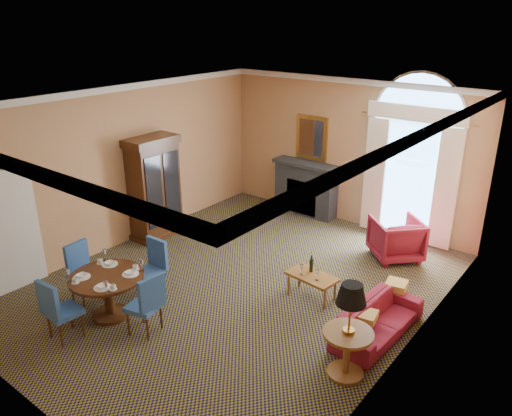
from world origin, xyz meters
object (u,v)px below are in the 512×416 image
Objects in this scene: coffee_table at (312,276)px; side_table at (349,320)px; dining_table at (108,286)px; sofa at (378,320)px; armchair at (396,238)px; armoire at (154,190)px.

side_table is at bearing -37.57° from coffee_table.
coffee_table is (2.19, 2.41, -0.14)m from dining_table.
sofa is 1.37m from coffee_table.
armchair is at bearing 84.01° from coffee_table.
dining_table reaches higher than armchair.
armoire is at bearing 164.68° from side_table.
armchair is at bearing 25.60° from armoire.
armchair is 2.30m from coffee_table.
dining_table reaches higher than sofa.
armoire reaches higher than dining_table.
dining_table is 4.13m from sofa.
side_table reaches higher than sofa.
coffee_table is (-0.50, -2.24, -0.01)m from armchair.
coffee_table is at bearing 135.72° from side_table.
dining_table is 0.86× the size of side_table.
side_table is (1.38, -1.35, 0.45)m from coffee_table.
armchair is at bearing 59.90° from dining_table.
side_table is at bearing 56.69° from armchair.
armchair is 0.67× the size of side_table.
armoire is 1.26× the size of sofa.
side_table reaches higher than coffee_table.
sofa is 1.28× the size of side_table.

